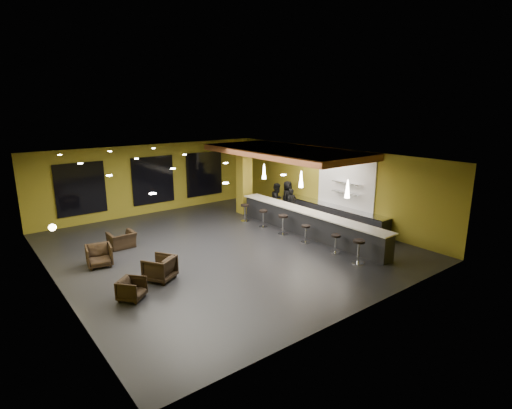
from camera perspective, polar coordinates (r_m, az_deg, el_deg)
floor at (r=15.87m, az=-4.62°, el=-6.17°), size 12.00×13.00×0.10m
ceiling at (r=15.01m, az=-4.90°, el=6.82°), size 12.00×13.00×0.10m
wall_back at (r=21.02m, az=-14.61°, el=3.56°), size 12.00×0.10×3.50m
wall_front at (r=10.71m, az=14.97°, el=-6.60°), size 12.00×0.10×3.50m
wall_left at (r=13.19m, az=-27.36°, el=-3.79°), size 0.10×13.00×3.50m
wall_right at (r=19.24m, az=10.51°, el=2.83°), size 0.10×13.00×3.50m
wood_soffit at (r=18.24m, az=4.03°, el=7.54°), size 3.60×8.00×0.28m
window_left at (r=19.84m, az=-23.76°, el=2.05°), size 2.20×0.06×2.40m
window_center at (r=20.93m, az=-14.48°, el=3.39°), size 2.20×0.06×2.40m
window_right at (r=22.26m, az=-7.39°, el=4.35°), size 2.20×0.06×2.40m
tile_backsplash at (r=18.48m, az=12.66°, el=3.05°), size 0.06×3.20×2.40m
bar_counter at (r=17.17m, az=7.45°, el=-2.73°), size 0.60×8.00×1.00m
bar_top at (r=17.02m, az=7.51°, el=-1.04°), size 0.78×8.10×0.05m
prep_counter at (r=18.92m, az=10.65°, el=-1.48°), size 0.70×6.00×0.86m
prep_top at (r=18.81m, az=10.71°, el=-0.14°), size 0.72×6.00×0.03m
wall_shelf_lower at (r=18.33m, az=12.80°, el=1.68°), size 0.30×1.50×0.03m
wall_shelf_upper at (r=18.24m, az=12.87°, el=3.06°), size 0.30×1.50×0.03m
column at (r=20.27m, az=-1.70°, el=3.64°), size 0.60×0.60×3.50m
wall_sconce at (r=13.68m, az=-27.09°, el=-2.94°), size 0.22×0.22×0.22m
pendant_0 at (r=15.42m, az=12.94°, el=2.19°), size 0.20×0.20×0.70m
pendant_1 at (r=17.07m, az=6.46°, el=3.60°), size 0.20×0.20×0.70m
pendant_2 at (r=18.91m, az=1.16°, el=4.72°), size 0.20×0.20×0.70m
staff_a at (r=19.39m, az=5.09°, el=0.08°), size 0.58×0.41×1.50m
staff_b at (r=19.78m, az=3.06°, el=0.66°), size 1.00×0.90×1.68m
staff_c at (r=20.29m, az=4.51°, el=1.01°), size 0.98×0.83×1.70m
armchair_a at (r=12.20m, az=-17.33°, el=-11.45°), size 0.96×0.96×0.63m
armchair_b at (r=13.19m, az=-13.59°, el=-8.83°), size 1.17×1.18×0.79m
armchair_c at (r=14.89m, az=-21.49°, el=-6.82°), size 0.94×0.96×0.75m
armchair_d at (r=16.46m, az=-18.63°, el=-4.81°), size 0.97×0.85×0.63m
bar_stool_0 at (r=14.46m, az=14.43°, el=-6.11°), size 0.44×0.44×0.87m
bar_stool_1 at (r=15.30m, az=11.31°, el=-5.18°), size 0.36×0.36×0.72m
bar_stool_2 at (r=16.23m, az=7.11°, el=-3.85°), size 0.37×0.37×0.73m
bar_stool_3 at (r=17.10m, az=3.89°, el=-2.53°), size 0.44×0.44×0.86m
bar_stool_4 at (r=18.11m, az=1.05°, el=-1.70°), size 0.40×0.40×0.79m
bar_stool_5 at (r=18.97m, az=-1.58°, el=-0.87°), size 0.42×0.42×0.83m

